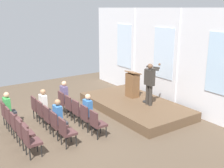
{
  "coord_description": "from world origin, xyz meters",
  "views": [
    {
      "loc": [
        8.51,
        -3.49,
        4.17
      ],
      "look_at": [
        0.19,
        2.19,
        1.38
      ],
      "focal_mm": 44.26,
      "sensor_mm": 36.0,
      "label": 1
    }
  ],
  "objects_px": {
    "chair_r2_c4": "(30,140)",
    "mic_stand": "(146,94)",
    "chair_r0_c1": "(71,106)",
    "audience_r2_c0": "(9,107)",
    "lectern": "(132,85)",
    "chair_r0_c2": "(79,111)",
    "chair_r0_c0": "(64,101)",
    "chair_r2_c1": "(12,118)",
    "chair_r1_c4": "(66,130)",
    "chair_r0_c3": "(87,116)",
    "audience_r1_c1": "(45,105)",
    "audience_r1_c3": "(59,117)",
    "chair_r2_c0": "(7,113)",
    "chair_r2_c2": "(17,125)",
    "chair_r2_c3": "(23,132)",
    "chair_r1_c3": "(57,123)",
    "chair_r0_c4": "(97,122)",
    "chair_r1_c2": "(50,117)",
    "audience_r0_c3": "(89,110)",
    "audience_r0_c0": "(65,96)",
    "chair_r1_c1": "(43,112)",
    "speaker": "(150,81)",
    "chair_r1_c0": "(37,107)"
  },
  "relations": [
    {
      "from": "speaker",
      "to": "chair_r1_c0",
      "type": "distance_m",
      "value": 4.49
    },
    {
      "from": "speaker",
      "to": "audience_r1_c1",
      "type": "distance_m",
      "value": 4.14
    },
    {
      "from": "mic_stand",
      "to": "chair_r2_c3",
      "type": "xyz_separation_m",
      "value": [
        0.35,
        -5.22,
        -0.17
      ]
    },
    {
      "from": "chair_r1_c1",
      "to": "lectern",
      "type": "bearing_deg",
      "value": 89.38
    },
    {
      "from": "chair_r2_c0",
      "to": "chair_r1_c3",
      "type": "bearing_deg",
      "value": 30.02
    },
    {
      "from": "chair_r2_c4",
      "to": "chair_r2_c0",
      "type": "bearing_deg",
      "value": 180.0
    },
    {
      "from": "chair_r2_c3",
      "to": "chair_r2_c4",
      "type": "bearing_deg",
      "value": 0.0
    },
    {
      "from": "audience_r1_c1",
      "to": "audience_r1_c3",
      "type": "relative_size",
      "value": 1.02
    },
    {
      "from": "chair_r0_c1",
      "to": "chair_r1_c3",
      "type": "relative_size",
      "value": 1.0
    },
    {
      "from": "chair_r0_c1",
      "to": "chair_r2_c3",
      "type": "relative_size",
      "value": 1.0
    },
    {
      "from": "chair_r0_c1",
      "to": "chair_r2_c0",
      "type": "xyz_separation_m",
      "value": [
        -0.64,
        -2.22,
        0.0
      ]
    },
    {
      "from": "mic_stand",
      "to": "chair_r2_c2",
      "type": "xyz_separation_m",
      "value": [
        -0.29,
        -5.22,
        -0.17
      ]
    },
    {
      "from": "lectern",
      "to": "chair_r0_c2",
      "type": "distance_m",
      "value": 3.05
    },
    {
      "from": "chair_r2_c4",
      "to": "mic_stand",
      "type": "bearing_deg",
      "value": 100.74
    },
    {
      "from": "mic_stand",
      "to": "chair_r1_c4",
      "type": "height_order",
      "value": "mic_stand"
    },
    {
      "from": "chair_r0_c1",
      "to": "audience_r2_c0",
      "type": "distance_m",
      "value": 2.24
    },
    {
      "from": "lectern",
      "to": "audience_r0_c3",
      "type": "height_order",
      "value": "lectern"
    },
    {
      "from": "audience_r1_c1",
      "to": "chair_r2_c0",
      "type": "bearing_deg",
      "value": -118.32
    },
    {
      "from": "audience_r1_c1",
      "to": "chair_r2_c2",
      "type": "bearing_deg",
      "value": -61.68
    },
    {
      "from": "chair_r0_c1",
      "to": "mic_stand",
      "type": "bearing_deg",
      "value": 72.72
    },
    {
      "from": "mic_stand",
      "to": "chair_r0_c4",
      "type": "distance_m",
      "value": 3.16
    },
    {
      "from": "chair_r0_c0",
      "to": "chair_r0_c4",
      "type": "relative_size",
      "value": 1.0
    },
    {
      "from": "chair_r0_c2",
      "to": "chair_r1_c0",
      "type": "height_order",
      "value": "same"
    },
    {
      "from": "audience_r0_c0",
      "to": "chair_r0_c2",
      "type": "bearing_deg",
      "value": -3.52
    },
    {
      "from": "chair_r0_c1",
      "to": "audience_r0_c3",
      "type": "height_order",
      "value": "audience_r0_c3"
    },
    {
      "from": "speaker",
      "to": "lectern",
      "type": "bearing_deg",
      "value": 175.2
    },
    {
      "from": "chair_r0_c4",
      "to": "chair_r0_c3",
      "type": "bearing_deg",
      "value": 180.0
    },
    {
      "from": "chair_r2_c3",
      "to": "chair_r0_c1",
      "type": "bearing_deg",
      "value": 119.98
    },
    {
      "from": "lectern",
      "to": "chair_r1_c2",
      "type": "distance_m",
      "value": 4.14
    },
    {
      "from": "chair_r0_c2",
      "to": "chair_r1_c4",
      "type": "xyz_separation_m",
      "value": [
        1.28,
        -1.11,
        0.0
      ]
    },
    {
      "from": "chair_r2_c4",
      "to": "chair_r1_c3",
      "type": "bearing_deg",
      "value": 119.98
    },
    {
      "from": "chair_r1_c1",
      "to": "chair_r2_c2",
      "type": "xyz_separation_m",
      "value": [
        0.64,
        -1.11,
        0.0
      ]
    },
    {
      "from": "audience_r2_c0",
      "to": "chair_r2_c4",
      "type": "relative_size",
      "value": 1.38
    },
    {
      "from": "lectern",
      "to": "chair_r0_c2",
      "type": "relative_size",
      "value": 1.23
    },
    {
      "from": "chair_r0_c0",
      "to": "lectern",
      "type": "bearing_deg",
      "value": 77.01
    },
    {
      "from": "chair_r2_c3",
      "to": "mic_stand",
      "type": "bearing_deg",
      "value": 93.83
    },
    {
      "from": "chair_r0_c2",
      "to": "chair_r1_c0",
      "type": "xyz_separation_m",
      "value": [
        -1.28,
        -1.11,
        0.0
      ]
    },
    {
      "from": "lectern",
      "to": "audience_r1_c3",
      "type": "xyz_separation_m",
      "value": [
        1.24,
        -4.0,
        -0.18
      ]
    },
    {
      "from": "lectern",
      "to": "chair_r1_c4",
      "type": "height_order",
      "value": "lectern"
    },
    {
      "from": "lectern",
      "to": "chair_r1_c3",
      "type": "relative_size",
      "value": 1.23
    },
    {
      "from": "chair_r1_c4",
      "to": "audience_r0_c3",
      "type": "bearing_deg",
      "value": 118.27
    },
    {
      "from": "chair_r1_c2",
      "to": "chair_r1_c3",
      "type": "xyz_separation_m",
      "value": [
        0.64,
        0.0,
        0.0
      ]
    },
    {
      "from": "chair_r0_c3",
      "to": "chair_r0_c4",
      "type": "xyz_separation_m",
      "value": [
        0.64,
        0.0,
        0.0
      ]
    },
    {
      "from": "chair_r1_c2",
      "to": "audience_r0_c3",
      "type": "bearing_deg",
      "value": 61.73
    },
    {
      "from": "chair_r2_c0",
      "to": "chair_r2_c3",
      "type": "relative_size",
      "value": 1.0
    },
    {
      "from": "chair_r0_c3",
      "to": "chair_r2_c4",
      "type": "relative_size",
      "value": 1.0
    },
    {
      "from": "audience_r1_c1",
      "to": "mic_stand",
      "type": "bearing_deg",
      "value": 76.97
    },
    {
      "from": "chair_r0_c0",
      "to": "mic_stand",
      "type": "bearing_deg",
      "value": 62.31
    },
    {
      "from": "chair_r1_c3",
      "to": "chair_r2_c1",
      "type": "xyz_separation_m",
      "value": [
        -1.28,
        -1.11,
        0.0
      ]
    },
    {
      "from": "lectern",
      "to": "chair_r2_c1",
      "type": "distance_m",
      "value": 5.2
    }
  ]
}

